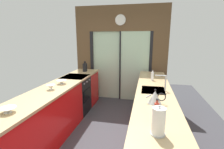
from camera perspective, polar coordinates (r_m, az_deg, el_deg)
ground_plane at (r=3.54m, az=-2.25°, el=-18.63°), size 5.04×7.60×0.02m
back_wall_unit at (r=4.80m, az=2.93°, el=9.00°), size 2.64×0.12×2.70m
left_counter_run at (r=3.27m, az=-20.55°, el=-12.82°), size 0.62×3.80×0.92m
right_counter_run at (r=2.97m, az=14.07°, el=-15.11°), size 0.62×3.80×0.92m
sink_faucet at (r=2.98m, az=17.42°, el=-1.97°), size 0.19×0.02×0.28m
oven_range at (r=4.18m, az=-12.32°, el=-6.82°), size 0.60×0.60×0.92m
mixing_bowl_near at (r=2.44m, az=-32.35°, el=-10.30°), size 0.20×0.20×0.07m
mixing_bowl_mid at (r=3.14m, az=-20.32°, el=-4.08°), size 0.14×0.14×0.09m
mixing_bowl_far at (r=3.45m, az=-17.00°, el=-2.46°), size 0.20×0.20×0.08m
knife_block at (r=4.58m, az=-9.31°, el=2.45°), size 0.08×0.14×0.28m
kettle at (r=2.40m, az=14.62°, el=-7.57°), size 0.27×0.19×0.21m
soap_bottle_near at (r=1.96m, az=15.14°, el=-11.97°), size 0.06×0.06×0.24m
soap_bottle_far at (r=3.67m, az=13.77°, el=-0.48°), size 0.06×0.06×0.23m
paper_towel_roll at (r=1.67m, az=15.75°, el=-15.35°), size 0.14×0.14×0.30m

